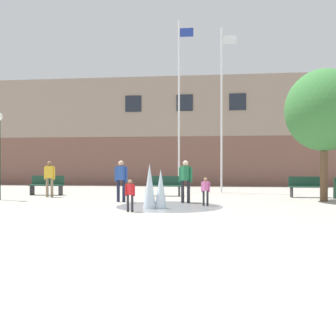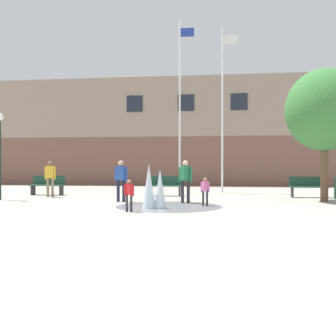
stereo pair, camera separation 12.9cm
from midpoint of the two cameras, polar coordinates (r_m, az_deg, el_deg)
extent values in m
plane|color=#9E998E|center=(8.64, -7.03, -9.13)|extent=(100.00, 100.00, 0.00)
cube|color=brown|center=(29.33, 2.75, 0.97)|extent=(36.00, 6.00, 3.33)
cube|color=gray|center=(29.59, 2.75, 8.15)|extent=(36.00, 6.00, 4.06)
cube|color=#1E232D|center=(27.13, -5.19, 9.27)|extent=(1.10, 0.06, 1.10)
cube|color=#1E232D|center=(26.63, 2.30, 9.43)|extent=(1.10, 0.06, 1.10)
cube|color=#1E232D|center=(26.60, 9.94, 9.44)|extent=(1.10, 0.06, 1.10)
cylinder|color=gray|center=(13.52, -0.03, -5.59)|extent=(3.64, 3.64, 0.01)
cone|color=silver|center=(13.67, -3.03, -3.87)|extent=(0.33, 0.33, 0.80)
cone|color=silver|center=(12.86, -1.35, -3.03)|extent=(0.41, 0.41, 1.30)
cone|color=silver|center=(12.87, -2.98, -2.62)|extent=(0.44, 0.44, 1.48)
cube|color=#28282D|center=(19.62, -19.29, -3.07)|extent=(0.06, 0.40, 0.44)
cube|color=#28282D|center=(19.05, -15.50, -3.17)|extent=(0.06, 0.40, 0.44)
cube|color=#1E4233|center=(19.31, -17.43, -2.40)|extent=(1.60, 0.44, 0.05)
cube|color=#1E4233|center=(19.48, -17.19, -1.68)|extent=(1.60, 0.04, 0.42)
cube|color=#28282D|center=(18.05, -3.00, -3.36)|extent=(0.06, 0.40, 0.44)
cube|color=#28282D|center=(17.86, 1.44, -3.40)|extent=(0.06, 0.40, 0.44)
cube|color=#1E4233|center=(17.93, -0.79, -2.60)|extent=(1.60, 0.44, 0.05)
cube|color=#1E4233|center=(18.11, -0.71, -1.82)|extent=(1.60, 0.04, 0.42)
cube|color=#28282D|center=(18.01, 17.29, -3.39)|extent=(0.06, 0.40, 0.44)
cube|color=#28282D|center=(18.32, 21.61, -3.34)|extent=(0.06, 0.40, 0.44)
cube|color=#1E4233|center=(18.14, 19.47, -2.59)|extent=(1.60, 0.44, 0.05)
cube|color=#1E4233|center=(18.32, 19.34, -1.83)|extent=(1.60, 0.04, 0.42)
cylinder|color=#1E233D|center=(15.27, -7.47, -3.32)|extent=(0.12, 0.12, 0.84)
cylinder|color=#1E233D|center=(15.22, -6.67, -3.34)|extent=(0.12, 0.12, 0.84)
cube|color=#284C9E|center=(15.22, -7.08, -0.74)|extent=(0.39, 0.32, 0.54)
sphere|color=tan|center=(15.21, -7.08, 0.68)|extent=(0.21, 0.21, 0.21)
cylinder|color=#284C9E|center=(15.27, -7.84, -0.94)|extent=(0.08, 0.08, 0.55)
cylinder|color=#284C9E|center=(15.17, -6.30, -0.95)|extent=(0.08, 0.08, 0.55)
cylinder|color=#89755B|center=(18.12, -17.33, -2.73)|extent=(0.12, 0.12, 0.84)
cylinder|color=#89755B|center=(18.03, -16.69, -2.75)|extent=(0.12, 0.12, 0.84)
cube|color=gold|center=(18.05, -17.01, -0.55)|extent=(0.36, 0.23, 0.54)
sphere|color=brown|center=(18.05, -17.02, 0.64)|extent=(0.21, 0.21, 0.21)
cylinder|color=gold|center=(18.13, -17.62, -0.72)|extent=(0.08, 0.08, 0.55)
cylinder|color=gold|center=(17.97, -16.40, -0.73)|extent=(0.08, 0.08, 0.55)
cylinder|color=#28282D|center=(12.04, -6.16, -5.13)|extent=(0.07, 0.07, 0.52)
cylinder|color=#28282D|center=(12.02, -5.52, -5.14)|extent=(0.07, 0.07, 0.52)
cube|color=red|center=(12.00, -5.84, -3.10)|extent=(0.24, 0.22, 0.33)
sphere|color=#997051|center=(11.98, -5.84, -1.99)|extent=(0.13, 0.13, 0.13)
cylinder|color=red|center=(12.03, -6.45, -3.25)|extent=(0.05, 0.05, 0.34)
cylinder|color=red|center=(11.97, -5.23, -3.27)|extent=(0.05, 0.05, 0.34)
cylinder|color=#28282D|center=(13.76, 4.92, -4.41)|extent=(0.07, 0.07, 0.52)
cylinder|color=#28282D|center=(13.76, 5.49, -4.42)|extent=(0.07, 0.07, 0.52)
cube|color=pink|center=(13.73, 5.20, -2.64)|extent=(0.24, 0.23, 0.33)
sphere|color=#997051|center=(13.72, 5.21, -1.67)|extent=(0.13, 0.13, 0.13)
cylinder|color=pink|center=(13.73, 4.66, -2.78)|extent=(0.05, 0.05, 0.34)
cylinder|color=pink|center=(13.73, 5.75, -2.78)|extent=(0.05, 0.05, 0.34)
cylinder|color=#28282D|center=(14.74, 1.89, -3.46)|extent=(0.12, 0.12, 0.84)
cylinder|color=#28282D|center=(14.73, 2.74, -3.46)|extent=(0.12, 0.12, 0.84)
cube|color=#237547|center=(14.70, 2.32, -0.78)|extent=(0.38, 0.38, 0.54)
sphere|color=beige|center=(14.70, 2.32, 0.68)|extent=(0.21, 0.21, 0.21)
cylinder|color=#237547|center=(14.72, 1.50, -0.99)|extent=(0.08, 0.08, 0.55)
cylinder|color=#237547|center=(14.69, 3.13, -0.99)|extent=(0.08, 0.08, 0.55)
cylinder|color=silver|center=(20.70, 1.42, 8.92)|extent=(0.10, 0.10, 8.92)
cube|color=#233893|center=(21.56, 2.54, 19.07)|extent=(0.70, 0.02, 0.45)
cylinder|color=silver|center=(20.58, 7.60, 8.32)|extent=(0.10, 0.10, 8.47)
cube|color=silver|center=(21.38, 8.74, 17.95)|extent=(0.70, 0.02, 0.45)
cylinder|color=brown|center=(16.48, 21.48, -1.10)|extent=(0.29, 0.29, 1.97)
ellipsoid|color=#387538|center=(16.61, 21.51, 7.84)|extent=(3.01, 3.01, 3.19)
camera|label=1|loc=(0.06, -90.24, 0.00)|focal=42.00mm
camera|label=2|loc=(0.06, 89.76, 0.00)|focal=42.00mm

